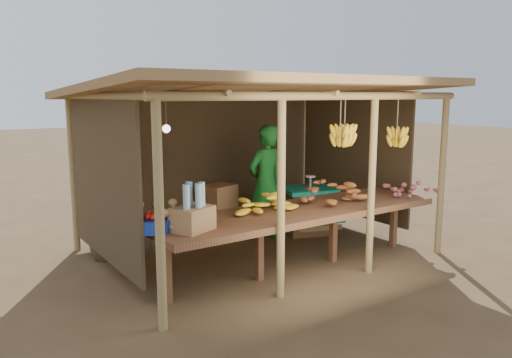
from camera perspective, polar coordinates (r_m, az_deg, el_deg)
ground at (r=7.22m, az=-0.00°, el=-8.24°), size 60.00×60.00×0.00m
stall_structure at (r=6.97m, az=0.00°, el=7.25°), size 4.70×3.50×2.43m
counter at (r=6.29m, az=4.90°, el=-3.99°), size 3.90×1.05×0.80m
potato_heap at (r=5.40m, az=-10.82°, el=-3.76°), size 0.93×0.64×0.36m
sweet_potato_heap at (r=6.70m, az=8.59°, el=-1.15°), size 0.96×0.66×0.35m
onion_heap at (r=7.46m, az=17.13°, el=-0.36°), size 0.92×0.76×0.36m
banana_pile at (r=6.09m, az=0.71°, el=-2.12°), size 0.77×0.58×0.35m
tomato_basin at (r=5.35m, az=-11.55°, el=-4.99°), size 0.39×0.39×0.20m
bottle_box at (r=5.28m, az=-7.29°, el=-3.80°), size 0.50×0.45×0.51m
vendor at (r=7.55m, az=1.13°, el=-0.51°), size 0.70×0.51×1.78m
tarp_crate at (r=8.13m, az=5.96°, el=-3.37°), size 0.98×0.91×0.97m
carton_stack at (r=7.90m, az=-5.39°, el=-4.09°), size 1.11×0.49×0.79m
burlap_sacks at (r=7.19m, az=-15.09°, el=-6.40°), size 0.88×0.46×0.62m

